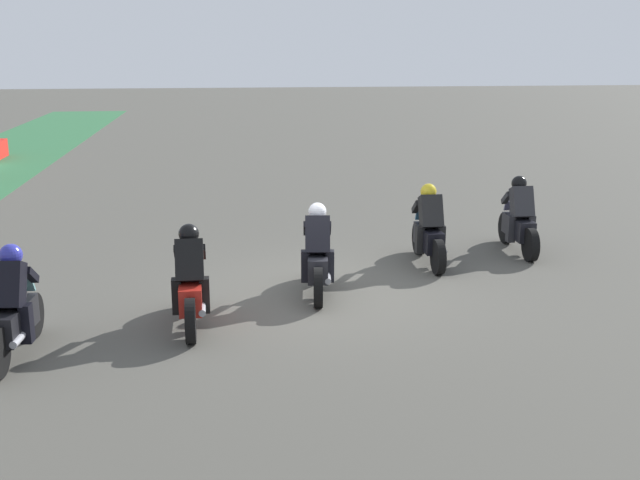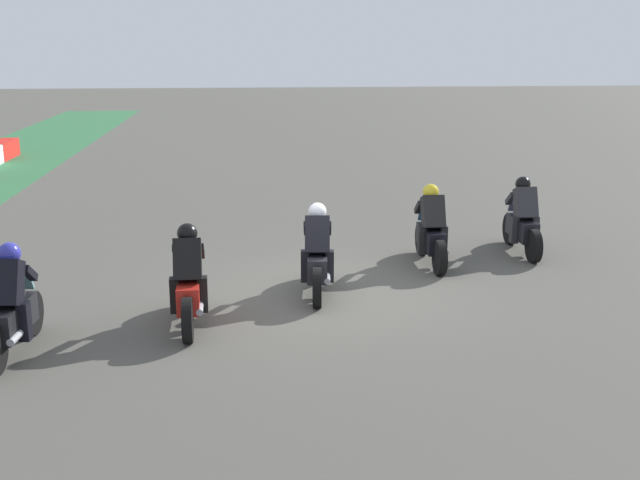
{
  "view_description": "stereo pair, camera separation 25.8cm",
  "coord_description": "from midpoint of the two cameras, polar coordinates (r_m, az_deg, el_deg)",
  "views": [
    {
      "loc": [
        -12.34,
        1.52,
        4.07
      ],
      "look_at": [
        -0.02,
        0.07,
        0.9
      ],
      "focal_mm": 43.76,
      "sensor_mm": 36.0,
      "label": 1
    },
    {
      "loc": [
        -12.36,
        1.26,
        4.07
      ],
      "look_at": [
        -0.02,
        0.07,
        0.9
      ],
      "focal_mm": 43.76,
      "sensor_mm": 36.0,
      "label": 2
    }
  ],
  "objects": [
    {
      "name": "rider_lane_b",
      "position": [
        14.67,
        8.63,
        0.58
      ],
      "size": [
        2.04,
        0.54,
        1.51
      ],
      "rotation": [
        0.0,
        0.0,
        0.0
      ],
      "color": "black",
      "rests_on": "ground_plane"
    },
    {
      "name": "rider_lane_c",
      "position": [
        12.83,
        0.39,
        -1.25
      ],
      "size": [
        2.04,
        0.57,
        1.51
      ],
      "rotation": [
        0.0,
        0.0,
        -0.1
      ],
      "color": "black",
      "rests_on": "ground_plane"
    },
    {
      "name": "ground_plane",
      "position": [
        13.08,
        0.85,
        -3.8
      ],
      "size": [
        120.0,
        120.0,
        0.0
      ],
      "primitive_type": "plane",
      "color": "#4E4C45"
    },
    {
      "name": "rider_lane_e",
      "position": [
        11.09,
        -21.01,
        -4.77
      ],
      "size": [
        2.04,
        0.55,
        1.51
      ],
      "rotation": [
        0.0,
        0.0,
        -0.08
      ],
      "color": "black",
      "rests_on": "ground_plane"
    },
    {
      "name": "rider_lane_d",
      "position": [
        11.55,
        -8.93,
        -3.21
      ],
      "size": [
        2.04,
        0.54,
        1.51
      ],
      "rotation": [
        0.0,
        0.0,
        0.02
      ],
      "color": "black",
      "rests_on": "ground_plane"
    },
    {
      "name": "rider_lane_a",
      "position": [
        15.85,
        15.06,
        1.27
      ],
      "size": [
        2.04,
        0.54,
        1.51
      ],
      "rotation": [
        0.0,
        0.0,
        -0.02
      ],
      "color": "black",
      "rests_on": "ground_plane"
    }
  ]
}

